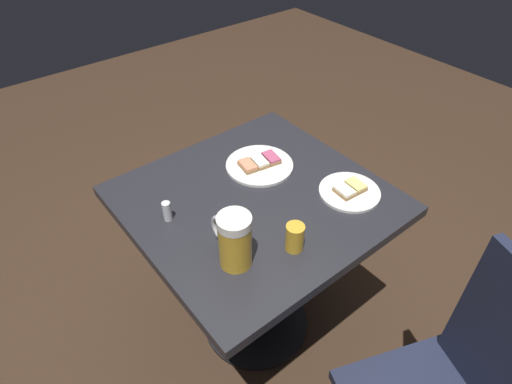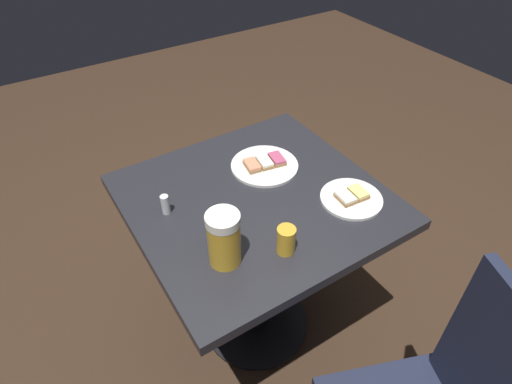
# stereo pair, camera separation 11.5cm
# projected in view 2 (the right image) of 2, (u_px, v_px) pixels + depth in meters

# --- Properties ---
(ground_plane) EXTENTS (6.00, 6.00, 0.00)m
(ground_plane) POSITION_uv_depth(u_px,v_px,m) (256.00, 322.00, 1.86)
(ground_plane) COLOR #382619
(cafe_table) EXTENTS (0.79, 0.76, 0.72)m
(cafe_table) POSITION_uv_depth(u_px,v_px,m) (256.00, 229.00, 1.49)
(cafe_table) COLOR black
(cafe_table) RESTS_ON ground_plane
(plate_near) EXTENTS (0.24, 0.24, 0.03)m
(plate_near) POSITION_uv_depth(u_px,v_px,m) (265.00, 165.00, 1.51)
(plate_near) COLOR white
(plate_near) RESTS_ON cafe_table
(plate_far) EXTENTS (0.20, 0.20, 0.03)m
(plate_far) POSITION_uv_depth(u_px,v_px,m) (351.00, 198.00, 1.37)
(plate_far) COLOR white
(plate_far) RESTS_ON cafe_table
(beer_mug) EXTENTS (0.09, 0.15, 0.17)m
(beer_mug) POSITION_uv_depth(u_px,v_px,m) (223.00, 238.00, 1.14)
(beer_mug) COLOR gold
(beer_mug) RESTS_ON cafe_table
(beer_glass_small) EXTENTS (0.05, 0.05, 0.09)m
(beer_glass_small) POSITION_uv_depth(u_px,v_px,m) (286.00, 240.00, 1.19)
(beer_glass_small) COLOR gold
(beer_glass_small) RESTS_ON cafe_table
(salt_shaker) EXTENTS (0.03, 0.03, 0.07)m
(salt_shaker) POSITION_uv_depth(u_px,v_px,m) (165.00, 204.00, 1.31)
(salt_shaker) COLOR silver
(salt_shaker) RESTS_ON cafe_table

